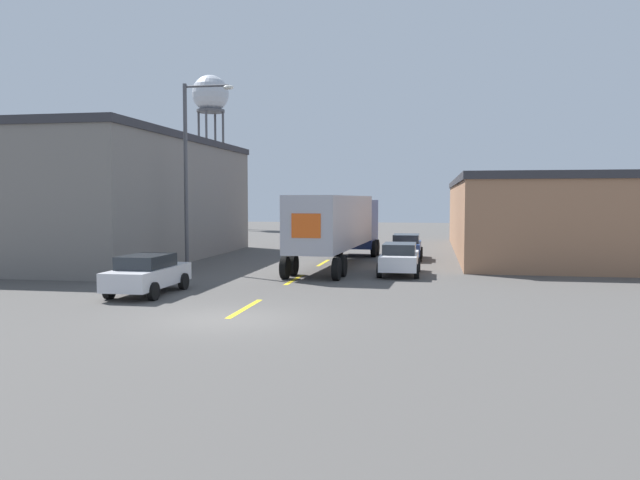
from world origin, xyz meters
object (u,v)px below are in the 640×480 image
at_px(parked_car_left_near, 148,273).
at_px(parked_car_right_mid, 400,258).
at_px(water_tower, 210,98).
at_px(street_lamp, 191,164).
at_px(semi_truck, 339,223).
at_px(parked_car_right_far, 406,246).

height_order(parked_car_left_near, parked_car_right_mid, same).
relative_size(parked_car_left_near, water_tower, 0.24).
bearing_deg(water_tower, street_lamp, -71.20).
relative_size(water_tower, street_lamp, 2.00).
height_order(semi_truck, street_lamp, street_lamp).
height_order(semi_truck, parked_car_left_near, semi_truck).
bearing_deg(street_lamp, parked_car_right_mid, -0.36).
bearing_deg(water_tower, parked_car_right_far, -54.79).
xyz_separation_m(semi_truck, street_lamp, (-7.02, -3.87, 3.06)).
height_order(parked_car_right_mid, water_tower, water_tower).
relative_size(parked_car_right_far, parked_car_right_mid, 1.00).
distance_m(semi_truck, water_tower, 47.59).
relative_size(parked_car_left_near, parked_car_right_mid, 1.00).
height_order(semi_truck, water_tower, water_tower).
bearing_deg(parked_car_left_near, water_tower, 107.50).
bearing_deg(parked_car_right_mid, semi_truck, 131.64).
bearing_deg(semi_truck, water_tower, 121.72).
distance_m(water_tower, street_lamp, 47.49).
xyz_separation_m(parked_car_right_mid, street_lamp, (-10.52, 0.07, 4.58)).
relative_size(parked_car_right_far, street_lamp, 0.47).
relative_size(parked_car_right_mid, water_tower, 0.24).
height_order(parked_car_left_near, street_lamp, street_lamp).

